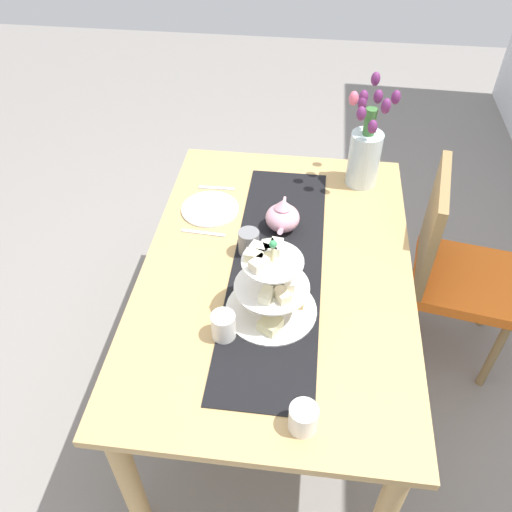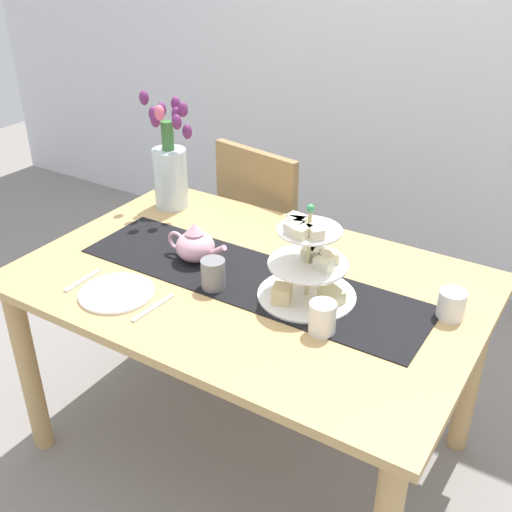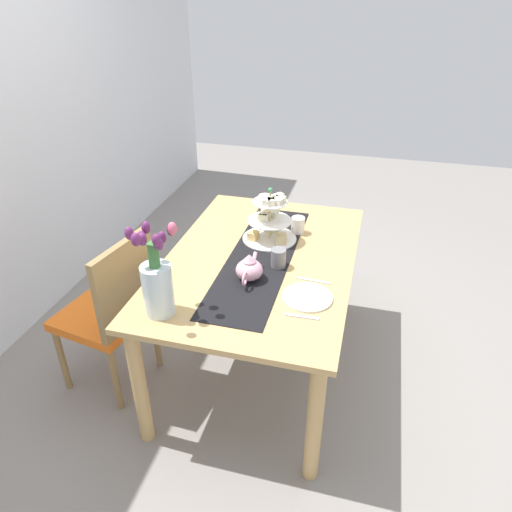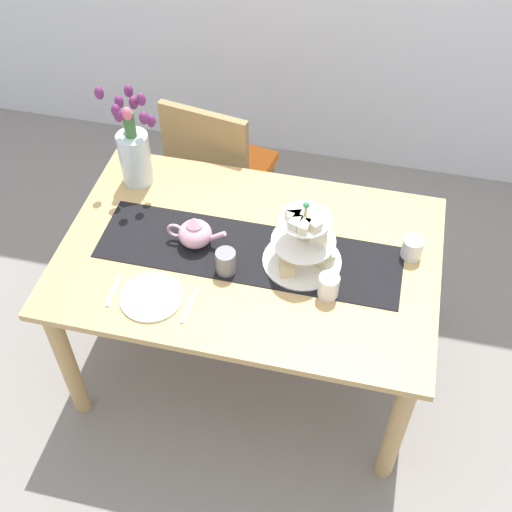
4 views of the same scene
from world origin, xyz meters
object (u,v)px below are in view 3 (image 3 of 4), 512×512
(mug_white_text, at_px, (298,225))
(chair_left, at_px, (113,308))
(teapot, at_px, (249,269))
(knife_left, at_px, (312,280))
(dining_table, at_px, (260,275))
(tulip_vase, at_px, (157,281))
(fork_left, at_px, (302,317))
(cream_jug, at_px, (265,202))
(mug_grey, at_px, (278,258))
(dinner_plate_left, at_px, (308,297))
(tiered_cake_stand, at_px, (270,222))

(mug_white_text, bearing_deg, chair_left, 127.82)
(teapot, relative_size, knife_left, 1.40)
(dining_table, height_order, teapot, teapot)
(chair_left, xyz_separation_m, tulip_vase, (-0.23, -0.40, 0.39))
(dining_table, height_order, fork_left, fork_left)
(mug_white_text, bearing_deg, cream_jug, 43.18)
(mug_grey, bearing_deg, knife_left, -114.44)
(chair_left, height_order, cream_jug, chair_left)
(chair_left, bearing_deg, mug_white_text, -52.18)
(dinner_plate_left, distance_m, mug_white_text, 0.64)
(knife_left, distance_m, mug_grey, 0.21)
(cream_jug, bearing_deg, knife_left, -150.70)
(dining_table, xyz_separation_m, teapot, (-0.21, 0.00, 0.16))
(mug_grey, bearing_deg, mug_white_text, -4.08)
(fork_left, bearing_deg, dining_table, 34.17)
(cream_jug, height_order, fork_left, cream_jug)
(dinner_plate_left, bearing_deg, mug_white_text, 14.51)
(tiered_cake_stand, xyz_separation_m, fork_left, (-0.64, -0.29, -0.10))
(knife_left, xyz_separation_m, mug_grey, (0.09, 0.19, 0.05))
(dining_table, relative_size, fork_left, 9.69)
(mug_white_text, bearing_deg, tulip_vase, 153.42)
(dining_table, distance_m, mug_white_text, 0.39)
(knife_left, height_order, mug_grey, mug_grey)
(cream_jug, distance_m, knife_left, 0.86)
(teapot, xyz_separation_m, mug_grey, (0.15, -0.11, -0.01))
(tiered_cake_stand, height_order, cream_jug, tiered_cake_stand)
(chair_left, xyz_separation_m, mug_grey, (0.27, -0.82, 0.27))
(dining_table, xyz_separation_m, mug_white_text, (0.33, -0.14, 0.15))
(dining_table, height_order, mug_white_text, mug_white_text)
(dining_table, relative_size, knife_left, 8.55)
(teapot, relative_size, tulip_vase, 0.54)
(fork_left, relative_size, mug_white_text, 1.58)
(dining_table, bearing_deg, mug_white_text, -22.69)
(dining_table, height_order, dinner_plate_left, dinner_plate_left)
(tulip_vase, height_order, knife_left, tulip_vase)
(teapot, relative_size, fork_left, 1.59)
(cream_jug, bearing_deg, chair_left, 148.14)
(chair_left, relative_size, teapot, 3.82)
(chair_left, height_order, knife_left, chair_left)
(dinner_plate_left, height_order, mug_white_text, mug_white_text)
(teapot, distance_m, knife_left, 0.31)
(dining_table, relative_size, tulip_vase, 3.29)
(fork_left, bearing_deg, tiered_cake_stand, 24.61)
(tulip_vase, xyz_separation_m, mug_white_text, (0.88, -0.44, -0.11))
(tulip_vase, bearing_deg, dining_table, -28.75)
(tiered_cake_stand, distance_m, cream_jug, 0.42)
(fork_left, relative_size, knife_left, 0.88)
(dining_table, bearing_deg, mug_grey, -119.47)
(cream_jug, xyz_separation_m, dinner_plate_left, (-0.90, -0.42, -0.04))
(tiered_cake_stand, distance_m, dinner_plate_left, 0.59)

